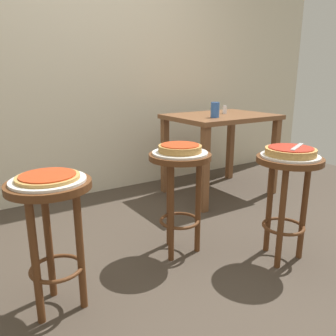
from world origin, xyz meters
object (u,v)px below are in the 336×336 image
Objects in this scene: stool_leftside at (180,181)px; dining_table at (220,128)px; serving_plate_leftside at (180,153)px; serving_plate_foreground at (290,156)px; pizza_leftside at (180,148)px; cup_near_edge at (215,110)px; condiment_shaker at (225,110)px; pizza_server_knife at (297,147)px; pizza_foreground at (291,151)px; stool_middle at (52,217)px; serving_plate_middle at (48,180)px; stool_foreground at (287,185)px; pizza_middle at (48,177)px.

dining_table is (0.98, 0.75, 0.15)m from stool_leftside.
serving_plate_foreground is at bearing -40.60° from serving_plate_leftside.
pizza_leftside is 1.01m from cup_near_edge.
condiment_shaker is (1.07, 0.79, 0.31)m from stool_leftside.
cup_near_edge is 0.33m from condiment_shaker.
stool_leftside is 2.97× the size of pizza_server_knife.
pizza_foreground is at bearing -115.67° from condiment_shaker.
pizza_leftside is 1.33m from condiment_shaker.
condiment_shaker is at bearing 36.51° from stool_leftside.
stool_middle is 2.50× the size of pizza_leftside.
dining_table reaches higher than serving_plate_middle.
serving_plate_leftside is at bearing -142.41° from cup_near_edge.
serving_plate_foreground reaches higher than stool_leftside.
cup_near_edge is at bearing 73.55° from pizza_foreground.
stool_leftside is 1.05m from cup_near_edge.
pizza_foreground is 0.64m from serving_plate_leftside.
serving_plate_foreground is at bearing -90.00° from stool_foreground.
stool_leftside is at bearing 139.40° from stool_foreground.
stool_leftside is at bearing 116.57° from pizza_leftside.
serving_plate_foreground is 0.51× the size of stool_leftside.
stool_foreground is 1.94× the size of serving_plate_leftside.
pizza_leftside is at bearing 139.40° from pizza_foreground.
pizza_leftside reaches higher than serving_plate_leftside.
condiment_shaker is (1.88, 0.92, 0.14)m from serving_plate_middle.
serving_plate_foreground is 0.64m from pizza_leftside.
serving_plate_foreground is 1.53× the size of pizza_server_knife.
serving_plate_foreground is at bearing -40.60° from stool_leftside.
cup_near_edge is (1.60, 0.74, 0.34)m from stool_middle.
stool_leftside is (0.81, 0.13, -0.18)m from serving_plate_middle.
pizza_foreground is (0.00, 0.00, 0.03)m from serving_plate_foreground.
cup_near_edge is (1.60, 0.74, 0.15)m from pizza_middle.
pizza_middle is at bearing 167.69° from stool_foreground.
pizza_leftside is at bearing 116.11° from pizza_server_knife.
pizza_foreground is 0.30× the size of dining_table.
pizza_middle is at bearing -170.64° from pizza_leftside.
stool_middle is at bearing -90.00° from pizza_middle.
cup_near_edge is at bearing 24.85° from serving_plate_middle.
pizza_middle is at bearing 167.69° from pizza_foreground.
stool_leftside is 1.24m from dining_table.
serving_plate_foreground reaches higher than stool_middle.
pizza_foreground is at bearing -12.31° from serving_plate_middle.
pizza_server_knife is (1.33, -0.30, 0.06)m from serving_plate_middle.
serving_plate_leftside is at bearing 9.36° from stool_middle.
dining_table is at bearing -152.09° from condiment_shaker.
stool_foreground is at bearing -40.60° from stool_leftside.
serving_plate_leftside is 1.29× the size of pizza_leftside.
serving_plate_middle is (-1.30, 0.28, 0.00)m from serving_plate_foreground.
pizza_foreground is (0.00, -0.00, 0.20)m from stool_foreground.
pizza_foreground and pizza_leftside have the same top height.
stool_leftside is 8.73× the size of condiment_shaker.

